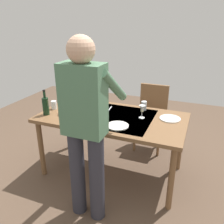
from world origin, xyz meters
The scene contains 15 objects.
ground_plane centered at (0.00, 0.00, 0.00)m, with size 6.00×6.00×0.00m, color brown.
dining_table centered at (0.00, 0.00, 0.68)m, with size 1.66×0.86×0.75m.
chair_near centered at (-0.29, -0.81, 0.53)m, with size 0.40×0.40×0.91m.
person_server centered at (-0.03, 0.69, 0.96)m, with size 0.42×0.61×1.69m.
wine_bottle centered at (0.72, 0.24, 0.86)m, with size 0.07×0.07×0.30m.
wine_glass_left centered at (-0.33, -0.07, 0.86)m, with size 0.07×0.07×0.15m.
water_cup_near_left centered at (-0.29, -0.33, 0.81)m, with size 0.07×0.07×0.11m, color silver.
water_cup_near_right centered at (0.40, -0.28, 0.80)m, with size 0.08×0.08×0.10m, color silver.
water_cup_far_left centered at (0.74, 0.05, 0.80)m, with size 0.07×0.07×0.10m, color silver.
water_cup_far_right centered at (0.29, 0.35, 0.80)m, with size 0.07×0.07×0.10m, color silver.
serving_bowl_pasta centered at (0.46, 0.09, 0.79)m, with size 0.30×0.30×0.07m.
dinner_plate_near centered at (-0.15, 0.23, 0.76)m, with size 0.23×0.23×0.01m, color silver.
dinner_plate_far centered at (-0.63, -0.16, 0.76)m, with size 0.23×0.23×0.01m, color silver.
table_knife centered at (0.10, -0.18, 0.76)m, with size 0.01×0.20×0.01m, color silver.
table_fork centered at (0.59, -0.25, 0.76)m, with size 0.01×0.18×0.01m, color silver.
Camera 1 is at (-0.91, 2.27, 1.80)m, focal length 37.45 mm.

